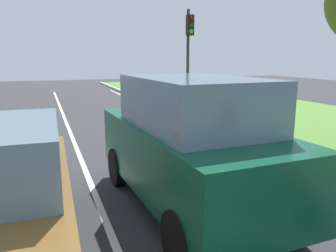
% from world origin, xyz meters
% --- Properties ---
extents(ground_plane, '(60.00, 60.00, 0.00)m').
position_xyz_m(ground_plane, '(0.00, 14.00, 0.00)').
color(ground_plane, '#2D2D30').
extents(lane_line_center, '(0.12, 32.00, 0.01)m').
position_xyz_m(lane_line_center, '(-0.70, 14.00, 0.00)').
color(lane_line_center, silver).
rests_on(lane_line_center, ground).
extents(lane_line_right_edge, '(0.12, 32.00, 0.01)m').
position_xyz_m(lane_line_right_edge, '(3.60, 14.00, 0.00)').
color(lane_line_right_edge, silver).
rests_on(lane_line_right_edge, ground).
extents(grass_verge_right, '(9.00, 48.00, 0.06)m').
position_xyz_m(grass_verge_right, '(8.50, 14.00, 0.03)').
color(grass_verge_right, '#548433').
rests_on(grass_verge_right, ground).
extents(curb_right, '(0.24, 48.00, 0.12)m').
position_xyz_m(curb_right, '(4.10, 14.00, 0.06)').
color(curb_right, '#9E9B93').
rests_on(curb_right, ground).
extents(car_suv_ahead, '(2.12, 4.57, 2.28)m').
position_xyz_m(car_suv_ahead, '(0.76, 8.24, 1.17)').
color(car_suv_ahead, '#0C472D').
rests_on(car_suv_ahead, ground).
extents(traffic_light_near_right, '(0.32, 0.50, 4.73)m').
position_xyz_m(traffic_light_near_right, '(4.93, 17.67, 3.19)').
color(traffic_light_near_right, '#2D2D2D').
rests_on(traffic_light_near_right, ground).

